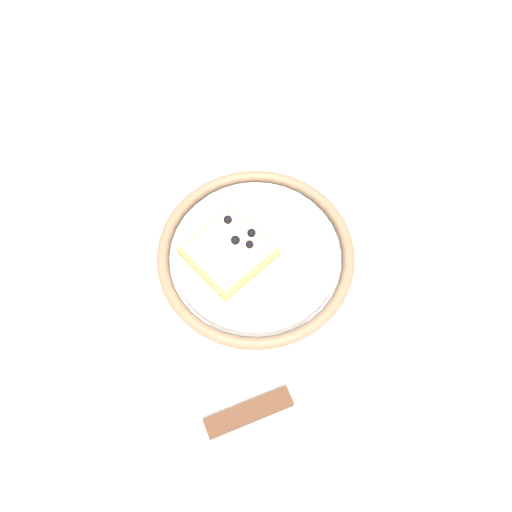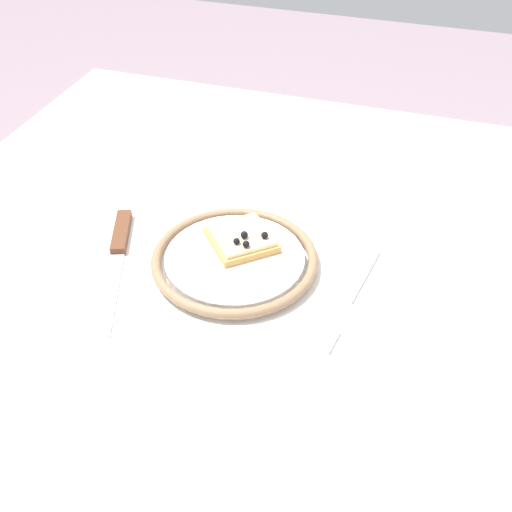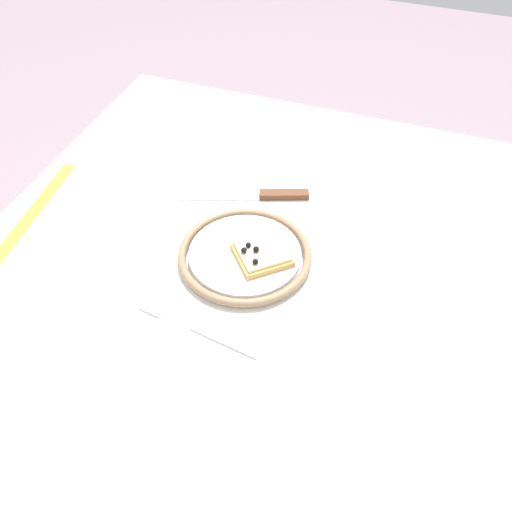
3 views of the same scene
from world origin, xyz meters
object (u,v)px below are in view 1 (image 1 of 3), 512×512
(knife, at_px, (279,400))
(plate, at_px, (256,255))
(fork, at_px, (265,142))
(pizza_slice_near, at_px, (230,251))
(dining_table, at_px, (231,251))

(knife, bearing_deg, plate, -173.50)
(fork, bearing_deg, pizza_slice_near, -15.55)
(plate, relative_size, knife, 0.95)
(pizza_slice_near, bearing_deg, plate, 89.96)
(dining_table, distance_m, pizza_slice_near, 0.11)
(dining_table, distance_m, plate, 0.11)
(plate, relative_size, pizza_slice_near, 1.93)
(dining_table, relative_size, fork, 5.36)
(plate, bearing_deg, dining_table, -149.84)
(plate, distance_m, pizza_slice_near, 0.03)
(fork, bearing_deg, plate, -5.91)
(dining_table, bearing_deg, fork, 156.73)
(dining_table, xyz_separation_m, pizza_slice_near, (0.05, 0.00, 0.10))
(pizza_slice_near, xyz_separation_m, knife, (0.16, 0.05, -0.02))
(fork, bearing_deg, dining_table, -23.27)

